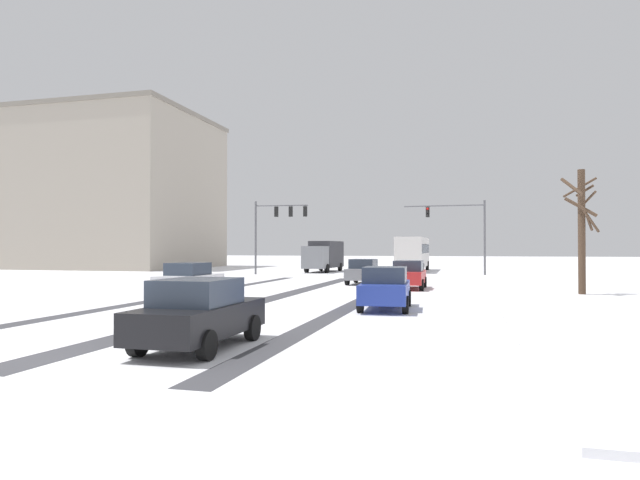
# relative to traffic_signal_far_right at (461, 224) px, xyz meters

# --- Properties ---
(ground_plane) EXTENTS (300.00, 300.00, 0.00)m
(ground_plane) POSITION_rel_traffic_signal_far_right_xyz_m (-7.87, -39.78, -4.49)
(ground_plane) COLOR white
(wheel_track_left_lane) EXTENTS (0.78, 32.72, 0.01)m
(wheel_track_left_lane) POSITION_rel_traffic_signal_far_right_xyz_m (-4.22, -24.91, -4.48)
(wheel_track_left_lane) COLOR #424247
(wheel_track_left_lane) RESTS_ON ground
(wheel_track_right_lane) EXTENTS (1.05, 32.72, 0.01)m
(wheel_track_right_lane) POSITION_rel_traffic_signal_far_right_xyz_m (-8.45, -24.91, -4.48)
(wheel_track_right_lane) COLOR #424247
(wheel_track_right_lane) RESTS_ON ground
(wheel_track_center) EXTENTS (0.81, 32.72, 0.01)m
(wheel_track_center) POSITION_rel_traffic_signal_far_right_xyz_m (-13.12, -24.91, -4.48)
(wheel_track_center) COLOR #424247
(wheel_track_center) RESTS_ON ground
(sidewalk_kerb_right) EXTENTS (4.00, 32.72, 0.12)m
(sidewalk_kerb_right) POSITION_rel_traffic_signal_far_right_xyz_m (3.39, -26.40, -4.43)
(sidewalk_kerb_right) COLOR white
(sidewalk_kerb_right) RESTS_ON ground
(traffic_signal_far_right) EXTENTS (7.07, 0.38, 6.50)m
(traffic_signal_far_right) POSITION_rel_traffic_signal_far_right_xyz_m (0.00, 0.00, 0.00)
(traffic_signal_far_right) COLOR #56565B
(traffic_signal_far_right) RESTS_ON ground
(traffic_signal_far_left) EXTENTS (4.84, 0.66, 6.50)m
(traffic_signal_far_left) POSITION_rel_traffic_signal_far_right_xyz_m (-15.83, -3.88, 0.26)
(traffic_signal_far_left) COLOR #56565B
(traffic_signal_far_left) RESTS_ON ground
(car_grey_lead) EXTENTS (1.92, 4.14, 1.62)m
(car_grey_lead) POSITION_rel_traffic_signal_far_right_xyz_m (-6.10, -14.50, -3.67)
(car_grey_lead) COLOR slate
(car_grey_lead) RESTS_ON ground
(car_red_second) EXTENTS (1.85, 4.11, 1.62)m
(car_red_second) POSITION_rel_traffic_signal_far_right_xyz_m (-2.86, -18.03, -3.67)
(car_red_second) COLOR red
(car_red_second) RESTS_ON ground
(car_white_third) EXTENTS (1.94, 4.16, 1.62)m
(car_white_third) POSITION_rel_traffic_signal_far_right_xyz_m (-12.82, -25.30, -3.67)
(car_white_third) COLOR silver
(car_white_third) RESTS_ON ground
(car_blue_fourth) EXTENTS (2.02, 4.19, 1.62)m
(car_blue_fourth) POSITION_rel_traffic_signal_far_right_xyz_m (-2.73, -28.72, -3.67)
(car_blue_fourth) COLOR #233899
(car_blue_fourth) RESTS_ON ground
(car_black_fifth) EXTENTS (1.84, 4.10, 1.62)m
(car_black_fifth) POSITION_rel_traffic_signal_far_right_xyz_m (-5.82, -37.82, -3.67)
(car_black_fifth) COLOR black
(car_black_fifth) RESTS_ON ground
(bus_oncoming) EXTENTS (2.69, 11.01, 3.38)m
(bus_oncoming) POSITION_rel_traffic_signal_far_right_xyz_m (-4.70, 5.98, -2.50)
(bus_oncoming) COLOR silver
(bus_oncoming) RESTS_ON ground
(box_truck_delivery) EXTENTS (2.55, 7.49, 3.02)m
(box_truck_delivery) POSITION_rel_traffic_signal_far_right_xyz_m (-13.13, 2.57, -2.85)
(box_truck_delivery) COLOR slate
(box_truck_delivery) RESTS_ON ground
(bare_tree_sidewalk_mid) EXTENTS (1.87, 1.89, 6.32)m
(bare_tree_sidewalk_mid) POSITION_rel_traffic_signal_far_right_xyz_m (5.95, -19.46, -1.03)
(bare_tree_sidewalk_mid) COLOR #4C3828
(bare_tree_sidewalk_mid) RESTS_ON ground
(office_building_far_left_block) EXTENTS (21.13, 18.51, 18.10)m
(office_building_far_left_block) POSITION_rel_traffic_signal_far_right_xyz_m (-40.35, 7.58, 4.57)
(office_building_far_left_block) COLOR #A89E8E
(office_building_far_left_block) RESTS_ON ground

